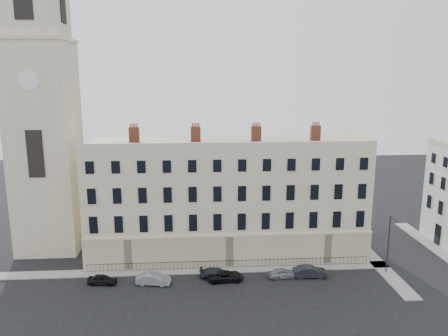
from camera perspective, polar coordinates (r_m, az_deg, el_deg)
The scene contains 14 objects.
ground at distance 51.91m, azimuth 8.13°, elevation -15.16°, with size 160.00×160.00×0.00m, color black.
terrace at distance 59.41m, azimuth 0.29°, elevation -3.69°, with size 36.22×12.22×17.00m.
church_tower at distance 62.44m, azimuth -22.57°, elevation 6.59°, with size 8.00×8.13×44.00m.
pavement_terrace at distance 55.34m, azimuth -3.44°, elevation -13.18°, with size 48.00×2.00×0.12m, color gray.
pavement_east_return at distance 62.54m, azimuth 18.50°, elevation -10.74°, with size 2.00×24.00×0.12m, color gray.
pavement_adjacent at distance 68.50m, azimuth 25.72°, elevation -9.31°, with size 2.00×20.00×0.12m, color gray.
railings at distance 55.65m, azimuth 0.77°, elevation -12.45°, with size 35.00×0.04×0.96m.
car_a at distance 53.71m, azimuth -15.60°, elevation -13.85°, with size 1.34×3.33×1.14m, color black.
car_b at distance 52.41m, azimuth -9.20°, elevation -14.13°, with size 1.38×3.95×1.30m, color gray.
car_c at distance 53.25m, azimuth -0.94°, elevation -13.59°, with size 1.65×4.06×1.18m, color #20222B.
car_d at distance 52.62m, azimuth 0.21°, elevation -13.92°, with size 1.94×4.21×1.17m, color black.
car_e at distance 53.77m, azimuth 7.71°, elevation -13.44°, with size 1.39×3.45×1.17m, color gray.
car_f at distance 54.42m, azimuth 11.18°, elevation -13.14°, with size 1.43×4.09×1.35m, color #1F222A.
streetlamp at distance 56.56m, azimuth 20.73°, elevation -9.05°, with size 0.27×1.57×7.26m.
Camera 1 is at (-10.24, -45.03, 23.71)m, focal length 35.00 mm.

